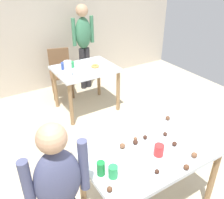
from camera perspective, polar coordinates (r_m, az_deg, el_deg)
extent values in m
cube|color=#BCB2A3|center=(4.80, -18.32, 16.66)|extent=(6.40, 0.10, 2.60)
cube|color=silver|center=(2.30, 9.09, -11.73)|extent=(1.24, 0.75, 0.04)
cylinder|color=olive|center=(2.75, 22.30, -16.51)|extent=(0.06, 0.06, 0.71)
cylinder|color=olive|center=(2.53, -6.86, -18.67)|extent=(0.06, 0.06, 0.71)
cylinder|color=olive|center=(3.02, 12.90, -9.91)|extent=(0.06, 0.06, 0.71)
cube|color=silver|center=(4.01, -6.24, 7.07)|extent=(0.97, 0.78, 0.04)
cylinder|color=olive|center=(3.75, -9.48, -1.23)|extent=(0.06, 0.06, 0.71)
cylinder|color=olive|center=(4.09, 1.42, 1.95)|extent=(0.06, 0.06, 0.71)
cylinder|color=olive|center=(4.30, -13.01, 2.55)|extent=(0.06, 0.06, 0.71)
cylinder|color=olive|center=(4.60, -3.10, 5.12)|extent=(0.06, 0.06, 0.71)
cube|color=brown|center=(4.63, -11.70, 5.72)|extent=(0.49, 0.49, 0.04)
cube|color=brown|center=(4.72, -12.23, 9.11)|extent=(0.38, 0.14, 0.42)
cylinder|color=brown|center=(4.58, -9.09, 2.62)|extent=(0.04, 0.04, 0.41)
cylinder|color=brown|center=(4.56, -13.30, 2.04)|extent=(0.04, 0.04, 0.41)
cylinder|color=brown|center=(4.89, -9.69, 4.32)|extent=(0.04, 0.04, 0.41)
cylinder|color=brown|center=(4.87, -13.65, 3.78)|extent=(0.04, 0.04, 0.41)
ellipsoid|color=#4C5175|center=(1.75, -12.46, -17.77)|extent=(0.33, 0.21, 0.50)
sphere|color=tan|center=(1.52, -13.85, -8.75)|extent=(0.19, 0.19, 0.19)
cylinder|color=#4C5175|center=(1.71, -18.95, -18.74)|extent=(0.07, 0.07, 0.43)
cylinder|color=#4C5175|center=(1.77, -6.59, -14.97)|extent=(0.07, 0.07, 0.43)
cylinder|color=#28282D|center=(4.93, -5.70, 7.33)|extent=(0.11, 0.11, 0.81)
cylinder|color=#28282D|center=(4.87, -6.80, 7.02)|extent=(0.11, 0.11, 0.81)
ellipsoid|color=#3D7A56|center=(4.69, -6.71, 15.05)|extent=(0.34, 0.23, 0.57)
sphere|color=tan|center=(4.61, -7.01, 19.84)|extent=(0.22, 0.22, 0.22)
cylinder|color=#3D7A56|center=(4.77, -4.71, 15.93)|extent=(0.08, 0.08, 0.49)
cylinder|color=#3D7A56|center=(4.59, -8.85, 15.16)|extent=(0.08, 0.08, 0.49)
cylinder|color=white|center=(2.59, 17.12, -6.07)|extent=(0.17, 0.17, 0.07)
cylinder|color=#198438|center=(2.00, -2.60, -15.69)|extent=(0.07, 0.07, 0.12)
cube|color=silver|center=(2.23, -3.30, -12.27)|extent=(0.17, 0.02, 0.01)
cylinder|color=green|center=(1.99, 0.24, -16.42)|extent=(0.07, 0.07, 0.11)
cylinder|color=white|center=(2.45, 5.25, -6.48)|extent=(0.08, 0.08, 0.10)
cylinder|color=red|center=(2.21, 10.82, -11.48)|extent=(0.08, 0.08, 0.11)
sphere|color=#3D2319|center=(2.07, 10.39, -16.11)|extent=(0.04, 0.04, 0.04)
sphere|color=brown|center=(2.15, 16.89, -14.79)|extent=(0.05, 0.05, 0.05)
sphere|color=brown|center=(2.36, 5.45, -9.05)|extent=(0.04, 0.04, 0.04)
sphere|color=brown|center=(2.70, 12.80, -4.22)|extent=(0.05, 0.05, 0.05)
sphere|color=#3D2319|center=(2.31, 5.47, -9.83)|extent=(0.05, 0.05, 0.05)
sphere|color=brown|center=(2.28, 18.56, -12.11)|extent=(0.05, 0.05, 0.05)
sphere|color=#3D2319|center=(2.46, 12.23, -7.83)|extent=(0.04, 0.04, 0.04)
sphere|color=brown|center=(1.92, -0.57, -20.10)|extent=(0.04, 0.04, 0.04)
sphere|color=brown|center=(2.27, -7.14, -10.90)|extent=(0.05, 0.05, 0.05)
sphere|color=brown|center=(2.26, 2.43, -10.69)|extent=(0.05, 0.05, 0.05)
sphere|color=#3D2319|center=(2.36, 14.31, -9.92)|extent=(0.04, 0.04, 0.04)
sphere|color=#3D2319|center=(2.39, 7.69, -8.66)|extent=(0.04, 0.04, 0.04)
cylinder|color=white|center=(3.68, -10.17, 7.06)|extent=(0.11, 0.11, 0.23)
cylinder|color=#3351B2|center=(3.96, -11.12, 7.63)|extent=(0.09, 0.09, 0.12)
cylinder|color=green|center=(4.03, -9.34, 8.03)|extent=(0.08, 0.08, 0.09)
torus|color=white|center=(4.25, -3.63, 9.10)|extent=(0.14, 0.14, 0.04)
torus|color=white|center=(3.82, -11.79, 6.12)|extent=(0.13, 0.13, 0.04)
torus|color=white|center=(3.89, -10.33, 6.65)|extent=(0.12, 0.12, 0.04)
torus|color=gold|center=(4.00, -3.95, 7.74)|extent=(0.13, 0.13, 0.04)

